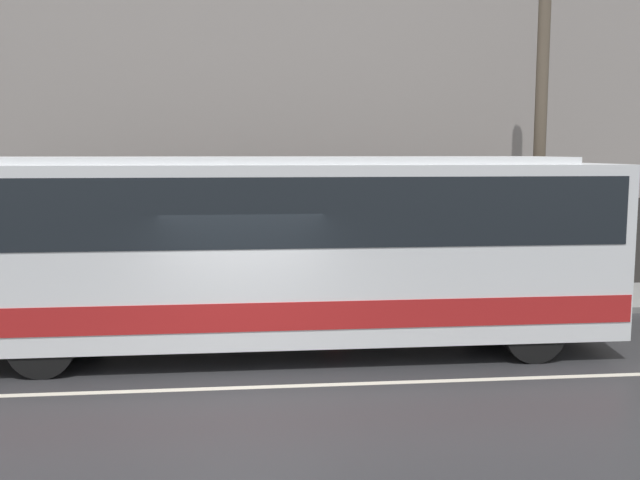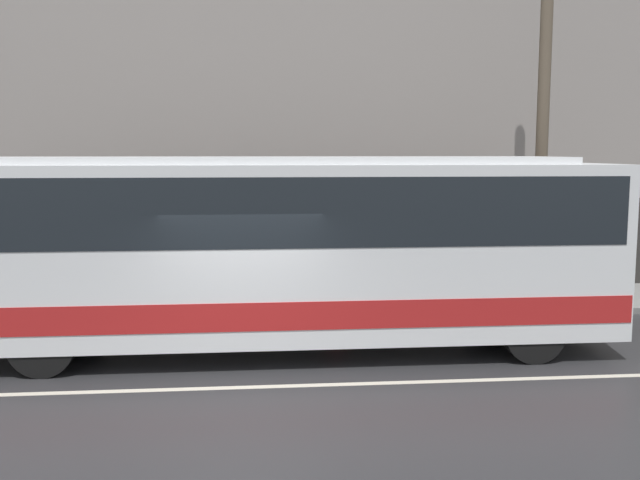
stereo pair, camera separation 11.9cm
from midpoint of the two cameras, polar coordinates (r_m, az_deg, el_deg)
name	(u,v)px [view 1 (the left image)]	position (r m, az deg, el deg)	size (l,w,h in m)	color
ground_plane	(244,388)	(10.74, -6.45, -11.67)	(60.00, 60.00, 0.00)	#2D2D30
sidewalk	(244,305)	(15.94, -6.30, -5.21)	(60.00, 2.81, 0.13)	gray
building_facade	(242,109)	(17.15, -6.47, 10.34)	(60.00, 0.35, 9.20)	gray
lane_stripe	(244,388)	(10.74, -6.45, -11.65)	(54.00, 0.14, 0.01)	beige
transit_bus	(269,243)	(12.17, -4.41, -0.27)	(11.82, 2.48, 3.36)	white
utility_pole_near	(541,114)	(16.14, 17.05, 9.61)	(0.26, 0.26, 8.22)	brown
pedestrian_waiting	(335,269)	(15.63, 0.99, -2.32)	(0.36, 0.36, 1.64)	maroon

